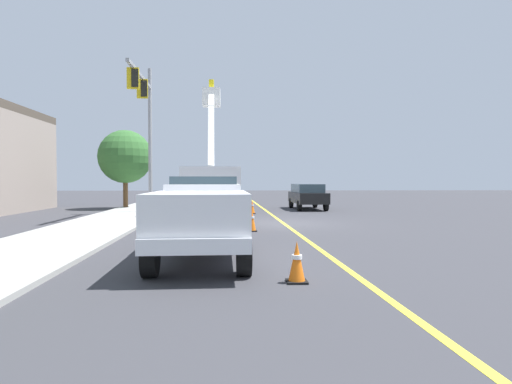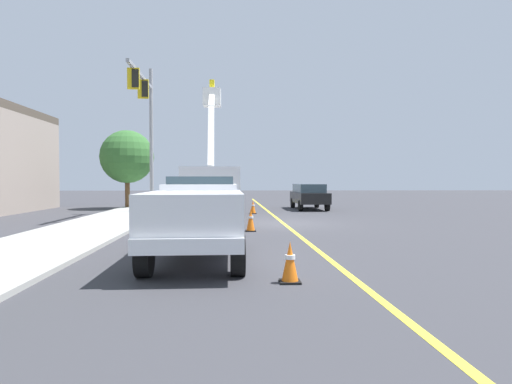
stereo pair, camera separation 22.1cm
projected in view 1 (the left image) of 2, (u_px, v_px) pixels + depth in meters
ground at (284, 223)px, 19.34m from camera, size 120.00×120.00×0.00m
sidewalk_far_side at (104, 224)px, 18.74m from camera, size 60.08×5.43×0.12m
lane_centre_stripe at (284, 223)px, 19.34m from camera, size 49.98×1.69×0.01m
utility_bucket_truck at (213, 187)px, 21.21m from camera, size 8.27×2.79×7.14m
service_pickup_truck at (202, 215)px, 10.50m from camera, size 5.66×2.33×2.06m
passing_minivan at (307, 195)px, 28.76m from camera, size 4.86×2.07×1.69m
traffic_cone_leading at (297, 262)px, 8.21m from camera, size 0.40×0.40×0.80m
traffic_cone_mid_front at (252, 220)px, 16.38m from camera, size 0.40×0.40×0.88m
traffic_cone_mid_rear at (252, 207)px, 24.91m from camera, size 0.40×0.40×0.79m
traffic_signal_mast at (145, 114)px, 23.20m from camera, size 5.93×0.63×8.39m
street_tree_right at (125, 157)px, 29.11m from camera, size 3.61×3.61×5.35m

